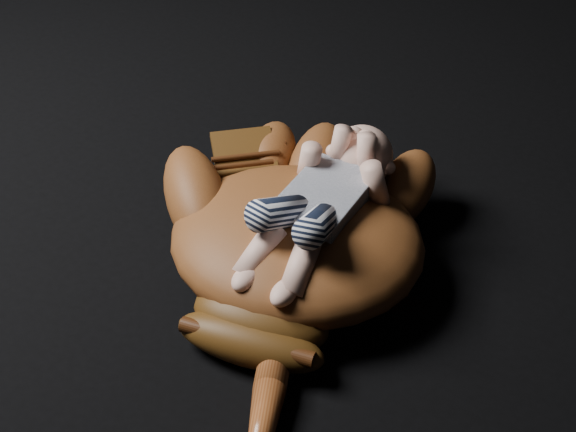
{
  "coord_description": "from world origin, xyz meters",
  "views": [
    {
      "loc": [
        0.69,
        -0.65,
        0.92
      ],
      "look_at": [
        0.05,
        0.19,
        0.09
      ],
      "focal_mm": 55.0,
      "sensor_mm": 36.0,
      "label": 1
    }
  ],
  "objects_px": {
    "baseball_glove": "(297,231)",
    "baseball_bat": "(267,405)",
    "baseball": "(388,281)",
    "newborn_baby": "(315,204)"
  },
  "relations": [
    {
      "from": "newborn_baby",
      "to": "baseball_glove",
      "type": "bearing_deg",
      "value": -159.53
    },
    {
      "from": "baseball_glove",
      "to": "baseball_bat",
      "type": "distance_m",
      "value": 0.29
    },
    {
      "from": "baseball_glove",
      "to": "baseball",
      "type": "bearing_deg",
      "value": -1.41
    },
    {
      "from": "baseball_glove",
      "to": "baseball",
      "type": "distance_m",
      "value": 0.15
    },
    {
      "from": "baseball_glove",
      "to": "baseball_bat",
      "type": "bearing_deg",
      "value": -77.88
    },
    {
      "from": "baseball_glove",
      "to": "newborn_baby",
      "type": "height_order",
      "value": "newborn_baby"
    },
    {
      "from": "baseball_bat",
      "to": "baseball",
      "type": "xyz_separation_m",
      "value": [
        0.0,
        0.29,
        0.01
      ]
    },
    {
      "from": "baseball_glove",
      "to": "baseball",
      "type": "relative_size",
      "value": 8.05
    },
    {
      "from": "newborn_baby",
      "to": "baseball_bat",
      "type": "distance_m",
      "value": 0.31
    },
    {
      "from": "newborn_baby",
      "to": "baseball",
      "type": "height_order",
      "value": "newborn_baby"
    }
  ]
}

